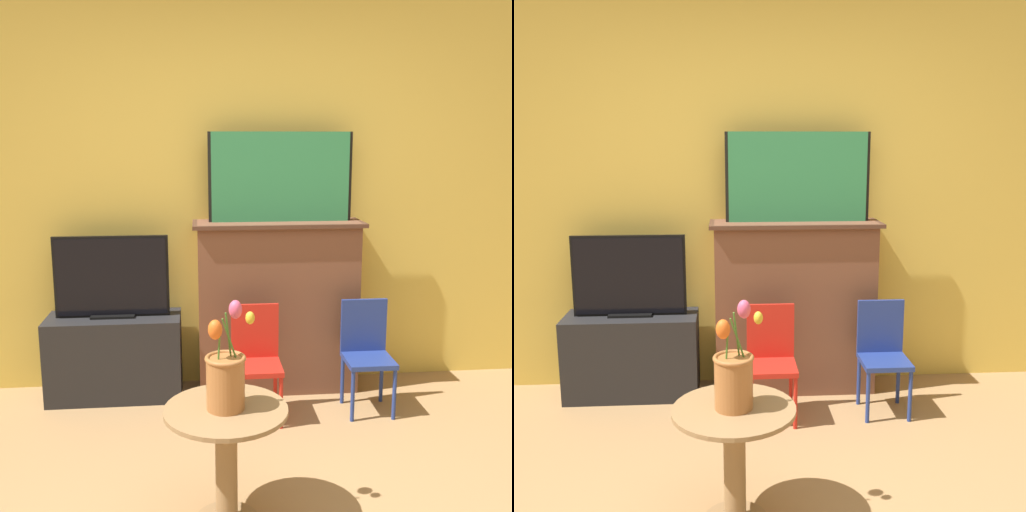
% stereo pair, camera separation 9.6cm
% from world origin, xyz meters
% --- Properties ---
extents(wall_back, '(8.00, 0.06, 2.70)m').
position_xyz_m(wall_back, '(0.00, 2.13, 1.35)').
color(wall_back, '#EAC651').
rests_on(wall_back, ground).
extents(fireplace_mantel, '(1.10, 0.35, 1.14)m').
position_xyz_m(fireplace_mantel, '(0.24, 1.95, 0.58)').
color(fireplace_mantel, brown).
rests_on(fireplace_mantel, ground).
extents(painting, '(0.92, 0.03, 0.57)m').
position_xyz_m(painting, '(0.26, 1.95, 1.42)').
color(painting, black).
rests_on(painting, fireplace_mantel).
extents(tv_stand, '(0.85, 0.35, 0.54)m').
position_xyz_m(tv_stand, '(-0.82, 1.90, 0.27)').
color(tv_stand, '#232326').
rests_on(tv_stand, ground).
extents(tv_monitor, '(0.72, 0.12, 0.52)m').
position_xyz_m(tv_monitor, '(-0.82, 1.91, 0.79)').
color(tv_monitor, black).
rests_on(tv_monitor, tv_stand).
extents(chair_red, '(0.29, 0.29, 0.68)m').
position_xyz_m(chair_red, '(0.06, 1.53, 0.39)').
color(chair_red, red).
rests_on(chair_red, ground).
extents(chair_blue, '(0.29, 0.29, 0.68)m').
position_xyz_m(chair_blue, '(0.75, 1.58, 0.39)').
color(chair_blue, navy).
rests_on(chair_blue, ground).
extents(side_table, '(0.53, 0.53, 0.55)m').
position_xyz_m(side_table, '(-0.17, 0.49, 0.35)').
color(side_table, '#99754C').
rests_on(side_table, ground).
extents(vase_tulips, '(0.21, 0.17, 0.45)m').
position_xyz_m(vase_tulips, '(-0.17, 0.49, 0.69)').
color(vase_tulips, '#AD6B38').
rests_on(vase_tulips, side_table).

